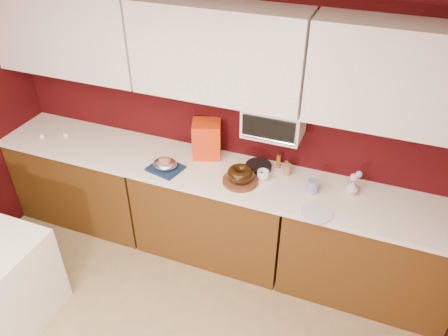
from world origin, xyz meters
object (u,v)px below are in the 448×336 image
toaster_oven (274,120)px  blue_jar (313,186)px  flower_vase (352,186)px  bundt_cake (240,174)px  foil_ham_nest (165,164)px  pandoro_box (207,139)px  coffee_mug (263,174)px

toaster_oven → blue_jar: size_ratio=4.39×
blue_jar → flower_vase: bearing=18.4°
bundt_cake → toaster_oven: bearing=53.4°
toaster_oven → flower_vase: 0.78m
bundt_cake → foil_ham_nest: bearing=-175.0°
toaster_oven → flower_vase: (0.66, -0.06, -0.41)m
toaster_oven → pandoro_box: (-0.58, 0.03, -0.31)m
foil_ham_nest → bundt_cake: bearing=5.0°
toaster_oven → pandoro_box: size_ratio=1.41×
bundt_cake → pandoro_box: 0.49m
coffee_mug → bundt_cake: bearing=-146.1°
foil_ham_nest → coffee_mug: (0.79, 0.16, -0.01)m
bundt_cake → pandoro_box: bearing=146.3°
pandoro_box → blue_jar: 0.98m
blue_jar → pandoro_box: bearing=169.3°
pandoro_box → flower_vase: (1.24, -0.09, -0.10)m
pandoro_box → flower_vase: bearing=-23.9°
bundt_cake → coffee_mug: size_ratio=2.25×
foil_ham_nest → flower_vase: (1.48, 0.24, 0.01)m
toaster_oven → blue_jar: 0.59m
flower_vase → blue_jar: bearing=-161.6°
pandoro_box → flower_vase: pandoro_box is taller
bundt_cake → coffee_mug: bundt_cake is taller
foil_ham_nest → blue_jar: (1.20, 0.14, -0.00)m
blue_jar → coffee_mug: bearing=177.5°
coffee_mug → blue_jar: 0.40m
foil_ham_nest → flower_vase: 1.50m
toaster_oven → flower_vase: size_ratio=3.61×
toaster_oven → bundt_cake: bearing=-126.6°
pandoro_box → flower_vase: 1.25m
bundt_cake → flower_vase: bearing=12.1°
pandoro_box → coffee_mug: (0.55, -0.16, -0.11)m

